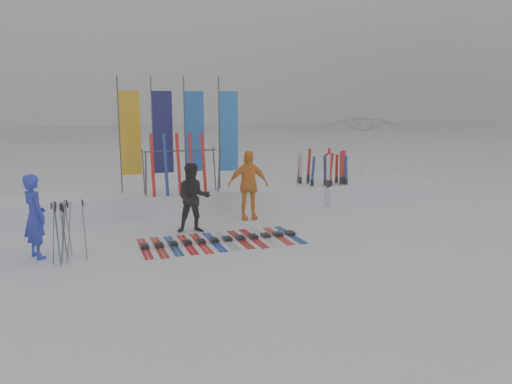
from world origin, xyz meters
name	(u,v)px	position (x,y,z in m)	size (l,w,h in m)	color
ground	(272,253)	(0.00, 0.00, 0.00)	(120.00, 120.00, 0.00)	white
snow_bank	(216,199)	(0.00, 4.60, 0.30)	(14.00, 1.60, 0.60)	white
person_blue	(35,216)	(-4.59, 1.26, 0.85)	(0.62, 0.41, 1.70)	#2132C2
person_black	(193,198)	(-1.18, 2.19, 0.84)	(0.81, 0.63, 1.67)	black
person_yellow	(248,185)	(0.49, 3.06, 0.92)	(1.08, 0.45, 1.84)	orange
tent_canopy	(363,151)	(5.96, 6.30, 1.34)	(2.92, 2.98, 2.68)	white
ski_row	(221,240)	(-0.79, 1.17, 0.03)	(3.55, 1.69, 0.07)	red
pole_cluster	(64,232)	(-4.04, 0.79, 0.60)	(0.64, 0.73, 1.26)	#595B60
feather_flags	(179,132)	(-0.99, 4.83, 2.24)	(3.36, 0.28, 3.20)	#383A3F
ski_rack	(181,165)	(-1.06, 4.20, 1.38)	(2.04, 0.80, 1.23)	#383A3F
upright_skis	(327,179)	(3.42, 4.17, 0.78)	(1.44, 1.00, 1.70)	silver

